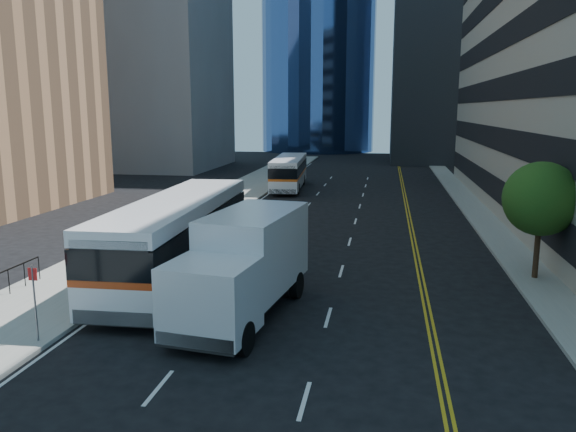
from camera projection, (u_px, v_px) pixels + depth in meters
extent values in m
plane|color=black|center=(307.00, 338.00, 18.49)|extent=(160.00, 160.00, 0.00)
cube|color=gray|center=(220.00, 203.00, 44.44)|extent=(5.00, 90.00, 0.15)
cube|color=gray|center=(476.00, 211.00, 41.15)|extent=(2.00, 90.00, 0.15)
cube|color=gray|center=(144.00, 27.00, 70.25)|extent=(18.00, 18.00, 35.00)
cylinder|color=#332114|center=(537.00, 253.00, 24.48)|extent=(0.24, 0.24, 2.20)
sphere|color=#173F12|center=(541.00, 199.00, 24.03)|extent=(3.20, 3.20, 3.20)
cube|color=white|center=(179.00, 254.00, 25.10)|extent=(3.52, 13.90, 1.26)
cube|color=red|center=(179.00, 238.00, 24.96)|extent=(3.54, 13.92, 0.25)
cube|color=black|center=(178.00, 224.00, 24.85)|extent=(3.54, 13.92, 1.03)
cube|color=white|center=(178.00, 205.00, 24.68)|extent=(3.52, 13.90, 0.57)
cylinder|color=black|center=(110.00, 292.00, 21.34)|extent=(0.39, 1.16, 1.15)
cylinder|color=black|center=(180.00, 295.00, 20.98)|extent=(0.39, 1.16, 1.15)
cylinder|color=black|center=(177.00, 244.00, 28.95)|extent=(0.39, 1.16, 1.15)
cylinder|color=black|center=(229.00, 246.00, 28.59)|extent=(0.39, 1.16, 1.15)
cube|color=white|center=(289.00, 180.00, 53.15)|extent=(3.32, 11.64, 1.05)
cube|color=#D85914|center=(289.00, 173.00, 53.03)|extent=(3.35, 11.66, 0.21)
cube|color=black|center=(289.00, 167.00, 52.93)|extent=(3.35, 11.66, 0.86)
cube|color=white|center=(289.00, 160.00, 52.80)|extent=(3.32, 11.64, 0.48)
cylinder|color=black|center=(273.00, 188.00, 49.96)|extent=(0.36, 0.98, 0.96)
cylinder|color=black|center=(298.00, 189.00, 49.74)|extent=(0.36, 0.98, 0.96)
cylinder|color=black|center=(281.00, 179.00, 56.32)|extent=(0.36, 0.98, 0.96)
cylinder|color=black|center=(303.00, 180.00, 56.10)|extent=(0.36, 0.98, 0.96)
cube|color=silver|center=(211.00, 299.00, 17.52)|extent=(2.96, 2.77, 2.32)
cube|color=black|center=(195.00, 296.00, 16.46)|extent=(2.44, 0.39, 1.22)
cube|color=silver|center=(255.00, 249.00, 21.03)|extent=(3.34, 5.62, 2.88)
cube|color=black|center=(243.00, 302.00, 20.20)|extent=(3.02, 7.51, 0.28)
cylinder|color=black|center=(174.00, 329.00, 17.88)|extent=(0.45, 1.09, 1.06)
cylinder|color=black|center=(245.00, 338.00, 17.16)|extent=(0.45, 1.09, 1.06)
cylinder|color=black|center=(240.00, 280.00, 23.06)|extent=(0.45, 1.09, 1.06)
cylinder|color=black|center=(297.00, 285.00, 22.34)|extent=(0.45, 1.09, 1.06)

